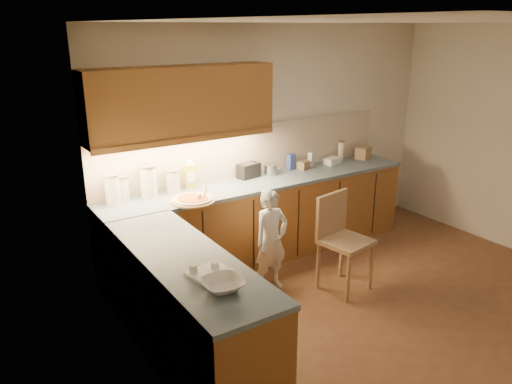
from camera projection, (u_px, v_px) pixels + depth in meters
room at (413, 137)px, 4.19m from camera, size 4.54×4.50×2.62m
l_counter at (243, 243)px, 5.09m from camera, size 3.77×2.62×0.92m
backsplash at (250, 150)px, 5.72m from camera, size 3.75×0.02×0.58m
upper_cabinets at (181, 102)px, 4.93m from camera, size 1.95×0.36×0.73m
pizza_on_board at (193, 200)px, 4.91m from camera, size 0.44×0.44×0.18m
child at (271, 240)px, 4.98m from camera, size 0.40×0.28×1.06m
wooden_chair at (340, 235)px, 5.01m from camera, size 0.51×0.51×0.99m
mixing_bowl at (223, 285)px, 3.27m from camera, size 0.30×0.30×0.07m
canister_a at (112, 189)px, 4.79m from camera, size 0.15×0.15×0.31m
canister_b at (122, 188)px, 4.90m from camera, size 0.15×0.15×0.26m
canister_c at (149, 181)px, 5.00m from camera, size 0.18×0.18×0.33m
canister_d at (173, 181)px, 5.15m from camera, size 0.15×0.15×0.25m
oil_jug at (190, 176)px, 5.27m from camera, size 0.11×0.09×0.31m
toaster at (249, 171)px, 5.67m from camera, size 0.28×0.19×0.17m
steel_pot at (271, 169)px, 5.79m from camera, size 0.16×0.16×0.12m
blue_box at (291, 162)px, 5.98m from camera, size 0.10×0.08×0.19m
card_box_a at (303, 165)px, 6.01m from camera, size 0.17×0.15×0.10m
white_bottle at (311, 160)px, 6.10m from camera, size 0.08×0.08×0.18m
flat_pack at (332, 161)px, 6.24m from camera, size 0.21×0.17×0.08m
tall_jar at (341, 151)px, 6.38m from camera, size 0.08×0.08×0.25m
card_box_b at (363, 153)px, 6.49m from camera, size 0.24×0.21×0.15m
dough_cloth at (209, 272)px, 3.48m from camera, size 0.32×0.27×0.02m
spice_jar_a at (193, 270)px, 3.46m from camera, size 0.07×0.07×0.08m
spice_jar_b at (215, 267)px, 3.51m from camera, size 0.06×0.06×0.07m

